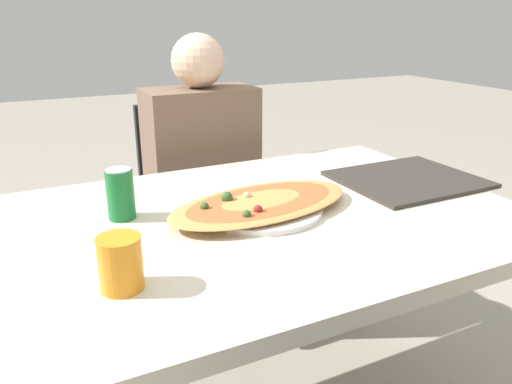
{
  "coord_description": "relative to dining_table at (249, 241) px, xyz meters",
  "views": [
    {
      "loc": [
        -0.49,
        -1.03,
        1.2
      ],
      "look_at": [
        0.02,
        0.01,
        0.79
      ],
      "focal_mm": 35.0,
      "sensor_mm": 36.0,
      "label": 1
    }
  ],
  "objects": [
    {
      "name": "pizza_main",
      "position": [
        0.04,
        0.02,
        0.09
      ],
      "size": [
        0.53,
        0.32,
        0.05
      ],
      "color": "white",
      "rests_on": "dining_table"
    },
    {
      "name": "serving_tray",
      "position": [
        0.54,
        0.04,
        0.07
      ],
      "size": [
        0.4,
        0.34,
        0.01
      ],
      "color": "#332D28",
      "rests_on": "dining_table"
    },
    {
      "name": "soda_can",
      "position": [
        -0.28,
        0.13,
        0.13
      ],
      "size": [
        0.07,
        0.07,
        0.12
      ],
      "color": "#197233",
      "rests_on": "dining_table"
    },
    {
      "name": "person_seated",
      "position": [
        0.13,
        0.66,
        0.01
      ],
      "size": [
        0.4,
        0.24,
        1.14
      ],
      "rotation": [
        0.0,
        0.0,
        3.14
      ],
      "color": "#2D2D38",
      "rests_on": "ground_plane"
    },
    {
      "name": "drink_glass",
      "position": [
        -0.35,
        -0.2,
        0.12
      ],
      "size": [
        0.08,
        0.08,
        0.1
      ],
      "color": "orange",
      "rests_on": "dining_table"
    },
    {
      "name": "chair_far_seated",
      "position": [
        0.13,
        0.78,
        -0.17
      ],
      "size": [
        0.4,
        0.4,
        0.87
      ],
      "rotation": [
        0.0,
        0.0,
        3.14
      ],
      "color": "black",
      "rests_on": "ground_plane"
    },
    {
      "name": "dining_table",
      "position": [
        0.0,
        0.0,
        0.0
      ],
      "size": [
        1.36,
        0.9,
        0.73
      ],
      "color": "beige",
      "rests_on": "ground_plane"
    }
  ]
}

